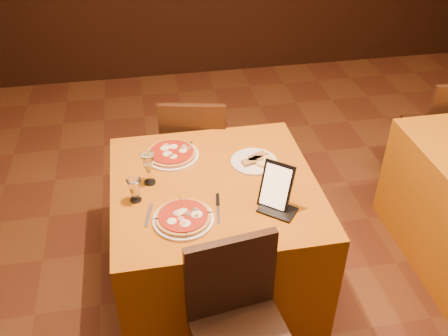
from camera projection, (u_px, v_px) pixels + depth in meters
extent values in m
cube|color=#AC5D0B|center=(215.00, 234.00, 2.89)|extent=(1.10, 1.10, 0.75)
cylinder|color=white|center=(183.00, 219.00, 2.43)|extent=(0.30, 0.30, 0.01)
cylinder|color=#AD4C23|center=(183.00, 217.00, 2.42)|extent=(0.27, 0.27, 0.02)
cylinder|color=white|center=(172.00, 155.00, 2.88)|extent=(0.31, 0.31, 0.01)
cylinder|color=#AD4C23|center=(172.00, 153.00, 2.87)|extent=(0.28, 0.28, 0.02)
cylinder|color=white|center=(254.00, 162.00, 2.83)|extent=(0.26, 0.26, 0.01)
cylinder|color=olive|center=(254.00, 159.00, 2.82)|extent=(0.16, 0.16, 0.02)
cube|color=black|center=(276.00, 186.00, 2.46)|extent=(0.18, 0.18, 0.23)
cube|color=#A8A9AF|center=(218.00, 211.00, 2.49)|extent=(0.04, 0.19, 0.01)
cube|color=#B3B3BB|center=(149.00, 215.00, 2.46)|extent=(0.06, 0.17, 0.01)
cube|color=#B8B8BF|center=(192.00, 149.00, 2.93)|extent=(0.03, 0.16, 0.01)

